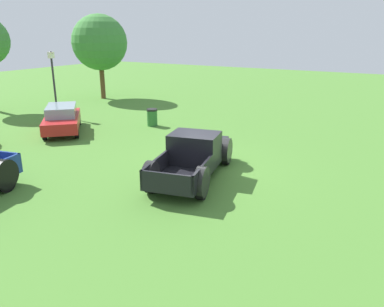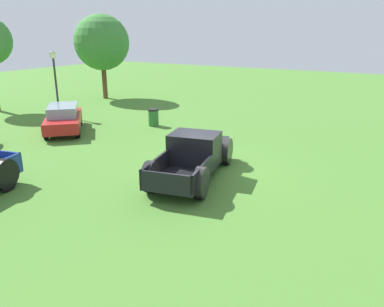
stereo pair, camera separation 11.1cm
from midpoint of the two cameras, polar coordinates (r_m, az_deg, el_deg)
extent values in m
plane|color=#477A2D|center=(14.41, 1.30, -2.52)|extent=(80.00, 80.00, 0.00)
cube|color=black|center=(15.08, 1.80, 1.08)|extent=(1.82, 1.84, 0.56)
cube|color=silver|center=(15.80, 2.59, 1.87)|extent=(0.36, 1.37, 0.47)
sphere|color=silver|center=(15.94, 0.43, 2.14)|extent=(0.20, 0.20, 0.20)
sphere|color=silver|center=(15.63, 4.77, 1.75)|extent=(0.20, 0.20, 0.20)
cube|color=black|center=(13.68, 0.16, 0.66)|extent=(1.66, 1.95, 1.17)
cube|color=#8C9EA8|center=(14.18, 0.92, 2.37)|extent=(0.35, 1.45, 0.52)
cube|color=black|center=(12.32, -2.30, -3.99)|extent=(2.45, 2.12, 0.10)
cube|color=black|center=(12.48, -5.82, -2.14)|extent=(2.11, 0.54, 0.56)
cube|color=black|center=(11.96, 1.34, -2.97)|extent=(2.11, 0.54, 0.56)
cube|color=black|center=(11.30, -4.11, -4.28)|extent=(0.44, 1.68, 0.56)
cylinder|color=black|center=(15.40, -1.26, 0.37)|extent=(0.80, 0.38, 0.77)
cylinder|color=#B7B7BC|center=(15.41, -1.30, 0.37)|extent=(0.35, 0.30, 0.31)
cylinder|color=black|center=(15.35, -1.27, 1.07)|extent=(1.02, 0.49, 0.98)
cylinder|color=black|center=(14.96, 4.94, -0.24)|extent=(0.80, 0.38, 0.77)
cylinder|color=#B7B7BC|center=(14.96, 4.98, -0.24)|extent=(0.35, 0.30, 0.31)
cylinder|color=black|center=(14.90, 4.96, 0.48)|extent=(1.02, 0.49, 0.98)
cylinder|color=black|center=(12.42, -6.42, -4.15)|extent=(0.80, 0.38, 0.77)
cylinder|color=#B7B7BC|center=(12.42, -6.46, -4.15)|extent=(0.35, 0.30, 0.31)
cylinder|color=black|center=(12.35, -6.45, -3.31)|extent=(1.02, 0.49, 0.98)
cylinder|color=black|center=(11.86, 1.18, -5.13)|extent=(0.80, 0.38, 0.77)
cylinder|color=#B7B7BC|center=(11.86, 1.23, -5.14)|extent=(0.35, 0.30, 0.31)
cylinder|color=black|center=(11.79, 1.19, -4.26)|extent=(1.02, 0.49, 0.98)
cube|color=silver|center=(15.93, 2.62, 0.80)|extent=(0.50, 1.84, 0.12)
cube|color=navy|center=(14.83, -26.99, -0.72)|extent=(0.46, 1.72, 0.57)
cylinder|color=black|center=(13.83, -26.40, -3.62)|extent=(0.82, 0.40, 0.79)
cylinder|color=#B7B7BC|center=(13.82, -26.37, -3.63)|extent=(0.36, 0.31, 0.32)
cylinder|color=black|center=(13.76, -26.51, -2.84)|extent=(1.04, 0.50, 1.00)
cube|color=#B21E1E|center=(20.86, -19.00, 4.61)|extent=(4.10, 4.05, 0.56)
cube|color=#7F939E|center=(20.89, -19.12, 6.12)|extent=(2.62, 2.60, 0.51)
cylinder|color=black|center=(19.52, -17.05, 3.09)|extent=(0.56, 0.55, 0.60)
cylinder|color=black|center=(19.67, -21.37, 2.74)|extent=(0.56, 0.55, 0.60)
cylinder|color=black|center=(22.22, -16.76, 4.86)|extent=(0.56, 0.55, 0.60)
cylinder|color=black|center=(22.35, -20.57, 4.55)|extent=(0.56, 0.55, 0.60)
cube|color=#2D2D33|center=(25.10, -19.63, 5.61)|extent=(0.36, 0.36, 0.25)
cylinder|color=#2D2D33|center=(24.82, -20.05, 9.53)|extent=(0.12, 0.12, 3.23)
cube|color=#F2EACC|center=(24.65, -20.50, 13.64)|extent=(0.28, 0.28, 0.36)
cone|color=#2D2D33|center=(24.64, -20.55, 14.06)|extent=(0.32, 0.32, 0.14)
cylinder|color=#2D6B2D|center=(21.20, -6.13, 5.27)|extent=(0.56, 0.56, 0.85)
cylinder|color=black|center=(21.10, -6.17, 6.53)|extent=(0.59, 0.59, 0.10)
cylinder|color=brown|center=(30.62, -13.37, 10.50)|extent=(0.36, 0.36, 2.66)
sphere|color=#3D7F38|center=(30.41, -13.77, 15.86)|extent=(4.10, 4.10, 4.10)
camera|label=1|loc=(0.06, -90.24, -0.08)|focal=35.61mm
camera|label=2|loc=(0.06, 89.76, 0.08)|focal=35.61mm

